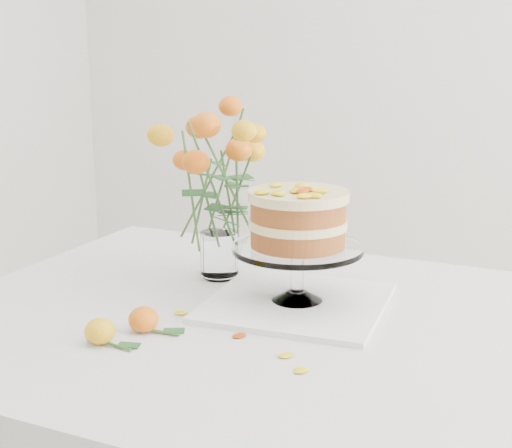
{
  "coord_description": "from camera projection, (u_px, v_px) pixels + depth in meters",
  "views": [
    {
      "loc": [
        0.36,
        -1.08,
        1.22
      ],
      "look_at": [
        -0.19,
        0.12,
        0.89
      ],
      "focal_mm": 50.0,
      "sensor_mm": 36.0,
      "label": 1
    }
  ],
  "objects": [
    {
      "name": "stray_petal_c",
      "position": [
        301.0,
        371.0,
        1.05
      ],
      "size": [
        0.03,
        0.02,
        0.0
      ],
      "primitive_type": "ellipsoid",
      "color": "yellow",
      "rests_on": "table"
    },
    {
      "name": "loose_rose_far",
      "position": [
        144.0,
        320.0,
        1.19
      ],
      "size": [
        0.09,
        0.05,
        0.04
      ],
      "rotation": [
        0.0,
        0.0,
        0.05
      ],
      "color": "#E34D0B",
      "rests_on": "table"
    },
    {
      "name": "loose_rose_near",
      "position": [
        100.0,
        331.0,
        1.14
      ],
      "size": [
        0.09,
        0.05,
        0.04
      ],
      "rotation": [
        0.0,
        0.0,
        -0.14
      ],
      "color": "yellow",
      "rests_on": "table"
    },
    {
      "name": "stray_petal_b",
      "position": [
        286.0,
        356.0,
        1.1
      ],
      "size": [
        0.03,
        0.02,
        0.0
      ],
      "primitive_type": "ellipsoid",
      "color": "yellow",
      "rests_on": "table"
    },
    {
      "name": "table",
      "position": [
        327.0,
        371.0,
        1.23
      ],
      "size": [
        1.43,
        0.93,
        0.76
      ],
      "color": "tan",
      "rests_on": "ground"
    },
    {
      "name": "rose_vase",
      "position": [
        218.0,
        169.0,
        1.42
      ],
      "size": [
        0.27,
        0.27,
        0.39
      ],
      "rotation": [
        0.0,
        0.0,
        -0.05
      ],
      "color": "white",
      "rests_on": "table"
    },
    {
      "name": "stray_petal_d",
      "position": [
        181.0,
        313.0,
        1.27
      ],
      "size": [
        0.03,
        0.02,
        0.0
      ],
      "primitive_type": "ellipsoid",
      "color": "yellow",
      "rests_on": "table"
    },
    {
      "name": "stray_petal_a",
      "position": [
        239.0,
        336.0,
        1.17
      ],
      "size": [
        0.03,
        0.02,
        0.0
      ],
      "primitive_type": "ellipsoid",
      "color": "yellow",
      "rests_on": "table"
    },
    {
      "name": "napkin",
      "position": [
        297.0,
        302.0,
        1.32
      ],
      "size": [
        0.34,
        0.34,
        0.01
      ],
      "primitive_type": "cube",
      "rotation": [
        0.0,
        0.0,
        0.08
      ],
      "color": "white",
      "rests_on": "table"
    },
    {
      "name": "cake_stand",
      "position": [
        298.0,
        224.0,
        1.28
      ],
      "size": [
        0.24,
        0.24,
        0.21
      ],
      "rotation": [
        0.0,
        0.0,
        0.43
      ],
      "color": "white",
      "rests_on": "napkin"
    }
  ]
}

